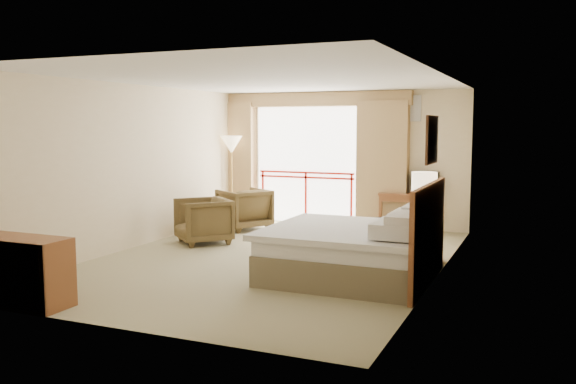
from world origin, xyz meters
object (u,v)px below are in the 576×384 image
at_px(dresser, 20,271).
at_px(armchair_far, 244,229).
at_px(bed, 355,250).
at_px(wastebasket, 381,226).
at_px(table_lamp, 424,183).
at_px(tv, 426,183).
at_px(armchair_near, 203,243).
at_px(nightstand, 422,240).
at_px(side_table, 211,215).
at_px(floor_lamp, 231,148).
at_px(desk, 410,201).

bearing_deg(dresser, armchair_far, 87.55).
distance_m(bed, armchair_far, 4.24).
bearing_deg(bed, armchair_far, 137.59).
distance_m(armchair_far, dresser, 5.54).
distance_m(wastebasket, armchair_far, 2.66).
height_order(table_lamp, tv, table_lamp).
height_order(armchair_near, dresser, dresser).
bearing_deg(table_lamp, nightstand, -90.00).
distance_m(tv, armchair_far, 3.61).
bearing_deg(dresser, armchair_near, 87.50).
bearing_deg(armchair_far, side_table, 2.67).
relative_size(floor_lamp, dresser, 1.54).
relative_size(bed, tv, 4.55).
xyz_separation_m(bed, floor_lamp, (-3.80, 3.61, 1.18)).
xyz_separation_m(bed, table_lamp, (0.66, 1.32, 0.80)).
bearing_deg(armchair_near, tv, 80.99).
bearing_deg(tv, nightstand, -82.17).
bearing_deg(armchair_near, floor_lamp, 148.59).
height_order(tv, side_table, tv).
bearing_deg(desk, armchair_far, -157.16).
relative_size(tv, side_table, 0.91).
xyz_separation_m(tv, wastebasket, (-0.72, -0.54, -0.79)).
distance_m(tv, wastebasket, 1.19).
relative_size(bed, dresser, 1.82).
relative_size(table_lamp, dresser, 0.56).
distance_m(armchair_near, side_table, 1.05).
xyz_separation_m(table_lamp, desk, (-0.76, 2.70, -0.61)).
xyz_separation_m(desk, armchair_near, (-3.00, -2.73, -0.57)).
distance_m(tv, floor_lamp, 4.06).
bearing_deg(wastebasket, floor_lamp, 176.52).
bearing_deg(bed, dresser, -139.16).
xyz_separation_m(armchair_far, armchair_near, (0.01, -1.56, 0.00)).
xyz_separation_m(wastebasket, floor_lamp, (-3.28, 0.20, 1.41)).
xyz_separation_m(bed, tv, (0.19, 3.96, 0.56)).
bearing_deg(floor_lamp, desk, 6.16).
distance_m(bed, desk, 4.02).
bearing_deg(wastebasket, nightstand, -61.27).
relative_size(desk, tv, 2.38).
bearing_deg(dresser, wastebasket, 64.50).
xyz_separation_m(wastebasket, dresser, (-2.58, -6.10, 0.24)).
relative_size(tv, floor_lamp, 0.26).
distance_m(side_table, dresser, 4.90).
height_order(table_lamp, dresser, table_lamp).
distance_m(desk, side_table, 3.85).
relative_size(tv, armchair_near, 0.54).
bearing_deg(wastebasket, desk, 55.11).
bearing_deg(nightstand, bed, -118.69).
bearing_deg(armchair_far, wastebasket, 135.33).
bearing_deg(table_lamp, dresser, -133.24).
height_order(desk, armchair_far, desk).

